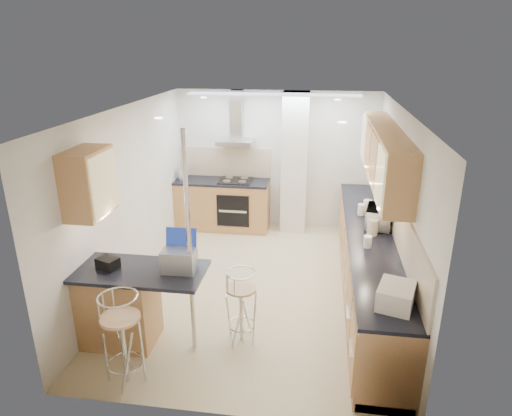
# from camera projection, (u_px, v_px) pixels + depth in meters

# --- Properties ---
(ground) EXTENTS (4.80, 4.80, 0.00)m
(ground) POSITION_uv_depth(u_px,v_px,m) (258.00, 286.00, 6.50)
(ground) COLOR #CEB789
(ground) RESTS_ON ground
(room_shell) EXTENTS (3.64, 4.84, 2.51)m
(room_shell) POSITION_uv_depth(u_px,v_px,m) (285.00, 176.00, 6.28)
(room_shell) COLOR white
(room_shell) RESTS_ON ground
(right_counter) EXTENTS (0.63, 4.40, 0.92)m
(right_counter) POSITION_uv_depth(u_px,v_px,m) (368.00, 264.00, 6.14)
(right_counter) COLOR #A77A43
(right_counter) RESTS_ON ground
(back_counter) EXTENTS (1.70, 0.63, 0.92)m
(back_counter) POSITION_uv_depth(u_px,v_px,m) (223.00, 204.00, 8.42)
(back_counter) COLOR #A77A43
(back_counter) RESTS_ON ground
(peninsula) EXTENTS (1.47, 0.72, 0.94)m
(peninsula) POSITION_uv_depth(u_px,v_px,m) (142.00, 306.00, 5.14)
(peninsula) COLOR #A77A43
(peninsula) RESTS_ON ground
(microwave) EXTENTS (0.41, 0.55, 0.27)m
(microwave) POSITION_uv_depth(u_px,v_px,m) (379.00, 217.00, 6.15)
(microwave) COLOR white
(microwave) RESTS_ON right_counter
(laptop) EXTENTS (0.37, 0.28, 0.25)m
(laptop) POSITION_uv_depth(u_px,v_px,m) (179.00, 260.00, 4.93)
(laptop) COLOR #9A9DA1
(laptop) RESTS_ON peninsula
(bag) EXTENTS (0.27, 0.24, 0.12)m
(bag) POSITION_uv_depth(u_px,v_px,m) (108.00, 263.00, 4.99)
(bag) COLOR black
(bag) RESTS_ON peninsula
(bar_stool_near) EXTENTS (0.50, 0.50, 1.01)m
(bar_stool_near) POSITION_uv_depth(u_px,v_px,m) (123.00, 340.00, 4.52)
(bar_stool_near) COLOR tan
(bar_stool_near) RESTS_ON ground
(bar_stool_end) EXTENTS (0.51, 0.51, 0.89)m
(bar_stool_end) POSITION_uv_depth(u_px,v_px,m) (241.00, 306.00, 5.20)
(bar_stool_end) COLOR tan
(bar_stool_end) RESTS_ON ground
(jar_a) EXTENTS (0.16, 0.16, 0.19)m
(jar_a) POSITION_uv_depth(u_px,v_px,m) (367.00, 206.00, 6.69)
(jar_a) COLOR silver
(jar_a) RESTS_ON right_counter
(jar_b) EXTENTS (0.12, 0.12, 0.16)m
(jar_b) POSITION_uv_depth(u_px,v_px,m) (361.00, 210.00, 6.59)
(jar_b) COLOR silver
(jar_b) RESTS_ON right_counter
(jar_c) EXTENTS (0.18, 0.18, 0.21)m
(jar_c) POSITION_uv_depth(u_px,v_px,m) (373.00, 227.00, 5.90)
(jar_c) COLOR beige
(jar_c) RESTS_ON right_counter
(jar_d) EXTENTS (0.13, 0.13, 0.15)m
(jar_d) POSITION_uv_depth(u_px,v_px,m) (368.00, 242.00, 5.55)
(jar_d) COLOR white
(jar_d) RESTS_ON right_counter
(bread_bin) EXTENTS (0.42, 0.48, 0.21)m
(bread_bin) POSITION_uv_depth(u_px,v_px,m) (396.00, 296.00, 4.30)
(bread_bin) COLOR silver
(bread_bin) RESTS_ON right_counter
(kettle) EXTENTS (0.16, 0.16, 0.22)m
(kettle) POSITION_uv_depth(u_px,v_px,m) (183.00, 174.00, 8.24)
(kettle) COLOR silver
(kettle) RESTS_ON back_counter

